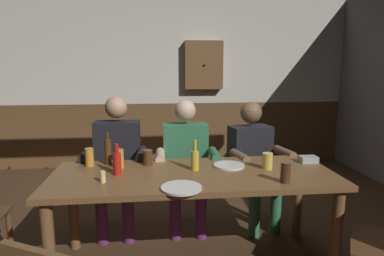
% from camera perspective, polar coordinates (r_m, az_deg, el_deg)
% --- Properties ---
extents(back_wall_upper, '(5.26, 0.12, 1.54)m').
position_cam_1_polar(back_wall_upper, '(5.12, -3.29, 12.85)').
color(back_wall_upper, silver).
extents(back_wall_wainscot, '(5.26, 0.12, 0.95)m').
position_cam_1_polar(back_wall_wainscot, '(5.22, -3.14, -0.93)').
color(back_wall_wainscot, brown).
rests_on(back_wall_wainscot, ground_plane).
extents(dining_table, '(2.09, 0.81, 0.73)m').
position_cam_1_polar(dining_table, '(2.54, 0.31, -9.66)').
color(dining_table, brown).
rests_on(dining_table, ground_plane).
extents(person_0, '(0.55, 0.49, 1.24)m').
position_cam_1_polar(person_0, '(3.13, -12.59, -5.10)').
color(person_0, black).
rests_on(person_0, ground_plane).
extents(person_1, '(0.56, 0.52, 1.20)m').
position_cam_1_polar(person_1, '(3.13, -1.05, -5.12)').
color(person_1, '#33724C').
rests_on(person_1, ground_plane).
extents(person_2, '(0.57, 0.58, 1.18)m').
position_cam_1_polar(person_2, '(3.25, 10.34, -4.96)').
color(person_2, black).
rests_on(person_2, ground_plane).
extents(table_candle, '(0.04, 0.04, 0.08)m').
position_cam_1_polar(table_candle, '(2.38, -14.89, -8.01)').
color(table_candle, '#F9E08C').
rests_on(table_candle, dining_table).
extents(condiment_caddy, '(0.14, 0.10, 0.05)m').
position_cam_1_polar(condiment_caddy, '(2.93, 19.13, -5.03)').
color(condiment_caddy, '#B2B7BC').
rests_on(condiment_caddy, dining_table).
extents(plate_0, '(0.27, 0.27, 0.01)m').
position_cam_1_polar(plate_0, '(2.20, -1.82, -10.10)').
color(plate_0, white).
rests_on(plate_0, dining_table).
extents(plate_1, '(0.24, 0.24, 0.01)m').
position_cam_1_polar(plate_1, '(2.68, 6.27, -6.34)').
color(plate_1, white).
rests_on(plate_1, dining_table).
extents(bottle_0, '(0.06, 0.06, 0.23)m').
position_cam_1_polar(bottle_0, '(2.50, -12.59, -5.73)').
color(bottle_0, red).
rests_on(bottle_0, dining_table).
extents(bottle_1, '(0.05, 0.05, 0.26)m').
position_cam_1_polar(bottle_1, '(2.77, -14.05, -3.89)').
color(bottle_1, '#593314').
rests_on(bottle_1, dining_table).
extents(bottle_2, '(0.06, 0.06, 0.23)m').
position_cam_1_polar(bottle_2, '(2.55, 0.51, -5.35)').
color(bottle_2, gold).
rests_on(bottle_2, dining_table).
extents(pint_glass_0, '(0.08, 0.08, 0.12)m').
position_cam_1_polar(pint_glass_0, '(2.72, -7.52, -4.96)').
color(pint_glass_0, '#4C2D19').
rests_on(pint_glass_0, dining_table).
extents(pint_glass_1, '(0.07, 0.07, 0.15)m').
position_cam_1_polar(pint_glass_1, '(2.66, -12.23, -5.11)').
color(pint_glass_1, gold).
rests_on(pint_glass_1, dining_table).
extents(pint_glass_2, '(0.07, 0.07, 0.14)m').
position_cam_1_polar(pint_glass_2, '(2.78, -17.01, -4.76)').
color(pint_glass_2, gold).
rests_on(pint_glass_2, dining_table).
extents(pint_glass_3, '(0.07, 0.07, 0.14)m').
position_cam_1_polar(pint_glass_3, '(2.37, 15.58, -7.30)').
color(pint_glass_3, '#4C2D19').
rests_on(pint_glass_3, dining_table).
extents(pint_glass_4, '(0.08, 0.08, 0.12)m').
position_cam_1_polar(pint_glass_4, '(2.65, 12.67, -5.48)').
color(pint_glass_4, '#E5C64C').
rests_on(pint_glass_4, dining_table).
extents(wall_dart_cabinet, '(0.56, 0.15, 0.70)m').
position_cam_1_polar(wall_dart_cabinet, '(5.03, 2.01, 10.63)').
color(wall_dart_cabinet, brown).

